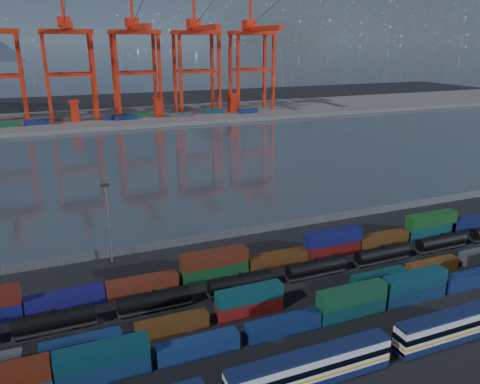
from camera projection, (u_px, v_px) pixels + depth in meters
name	position (u px, v px, depth m)	size (l,w,h in m)	color
ground	(304.00, 293.00, 83.55)	(700.00, 700.00, 0.00)	black
harbor_water	(164.00, 160.00, 175.88)	(700.00, 700.00, 0.00)	#303D45
far_quay	(120.00, 117.00, 267.90)	(700.00, 70.00, 2.00)	#514F4C
passenger_train	(310.00, 369.00, 60.53)	(75.32, 2.88, 4.94)	silver
container_row_south	(251.00, 328.00, 69.42)	(140.57, 2.46, 5.25)	#3D3F42
container_row_mid	(354.00, 283.00, 84.09)	(141.26, 2.30, 4.90)	#45474A
container_row_north	(296.00, 252.00, 94.44)	(142.01, 2.62, 5.59)	navy
tanker_string	(280.00, 275.00, 85.97)	(120.89, 2.66, 3.81)	black
waterfront_fence	(243.00, 231.00, 107.86)	(160.12, 0.12, 2.20)	#595B5E
yard_light_mast	(108.00, 219.00, 92.66)	(1.60, 0.40, 16.60)	slate
gantry_cranes	(102.00, 43.00, 246.54)	(201.35, 50.59, 68.51)	red
quay_containers	(103.00, 118.00, 250.42)	(172.58, 10.99, 2.60)	navy
straddle_carriers	(118.00, 108.00, 256.10)	(140.00, 7.00, 11.10)	red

